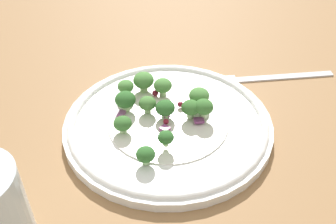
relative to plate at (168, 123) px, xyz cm
name	(u,v)px	position (x,y,z in cm)	size (l,w,h in cm)	color
ground_plane	(172,129)	(0.62, -0.89, -1.86)	(180.00, 180.00, 2.00)	olive
plate	(168,123)	(0.00, 0.00, 0.00)	(26.52, 26.52, 1.70)	white
dressing_pool	(168,121)	(0.00, 0.00, 0.44)	(15.38, 15.38, 0.20)	white
broccoli_floret_0	(126,87)	(7.04, 2.64, 2.20)	(2.18, 2.18, 2.20)	#8EB77A
broccoli_floret_1	(147,104)	(2.58, 1.58, 1.99)	(2.24, 2.24, 2.26)	#9EC684
broccoli_floret_2	(166,138)	(-4.40, 2.65, 2.23)	(1.92, 1.92, 1.95)	#ADD18E
broccoli_floret_3	(163,86)	(4.89, -1.85, 2.15)	(2.47, 2.47, 2.50)	#ADD18E
broccoli_floret_4	(122,123)	(0.85, 5.88, 1.83)	(2.23, 2.23, 2.25)	#ADD18E
broccoli_floret_5	(191,108)	(-1.05, -2.66, 2.22)	(2.38, 2.38, 2.41)	#9EC684
broccoli_floret_6	(204,107)	(-1.96, -3.98, 2.46)	(2.42, 2.42, 2.46)	#ADD18E
broccoli_floret_7	(144,81)	(7.16, -0.07, 2.21)	(2.82, 2.82, 2.86)	#ADD18E
broccoli_floret_8	(125,100)	(4.34, 3.88, 2.21)	(2.68, 2.68, 2.72)	#ADD18E
broccoli_floret_9	(146,155)	(-5.34, 5.70, 1.76)	(2.17, 2.17, 2.20)	#9EC684
broccoli_floret_10	(167,110)	(0.26, 0.06, 2.01)	(2.49, 2.49, 2.52)	#ADD18E
broccoli_floret_11	(201,98)	(0.15, -4.93, 2.14)	(2.66, 2.66, 2.70)	#9EC684
cranberry_0	(131,97)	(6.35, 2.20, 0.81)	(0.82, 0.82, 0.82)	maroon
cranberry_1	(166,122)	(-0.82, 0.72, 1.17)	(0.73, 0.73, 0.73)	maroon
cranberry_2	(180,104)	(1.45, -2.61, 1.08)	(0.74, 0.74, 0.74)	maroon
cranberry_3	(153,94)	(5.29, -0.55, 1.01)	(0.85, 0.85, 0.85)	maroon
onion_bit_0	(166,116)	(0.46, -0.03, 0.92)	(0.83, 0.83, 0.50)	#843D75
onion_bit_1	(121,114)	(3.77, 4.79, 0.73)	(0.83, 1.28, 0.33)	#A35B93
onion_bit_2	(165,129)	(-1.68, 1.34, 0.94)	(1.03, 0.96, 0.40)	#843D75
onion_bit_3	(148,106)	(3.69, 0.98, 0.63)	(0.87, 1.26, 0.48)	#934C84
onion_bit_4	(199,120)	(-2.38, -3.10, 1.00)	(0.95, 1.25, 0.37)	#843D75
fork	(265,77)	(2.91, -18.25, -0.61)	(8.45, 17.98, 0.50)	silver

